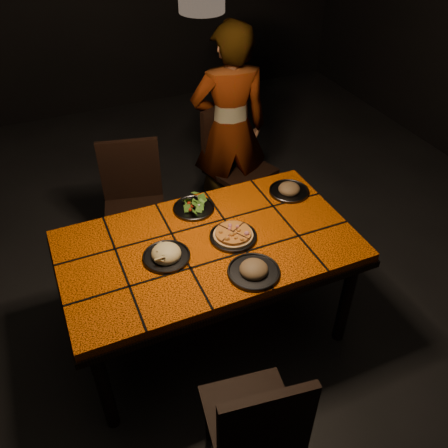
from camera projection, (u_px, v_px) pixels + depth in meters
name	position (u px, v px, depth m)	size (l,w,h in m)	color
room_shell	(205.00, 116.00, 2.11)	(6.04, 7.04, 3.08)	black
dining_table	(209.00, 253.00, 2.64)	(1.62, 0.92, 0.75)	#D95406
chair_near	(257.00, 424.00, 2.04)	(0.45, 0.45, 0.88)	black
chair_far_left	(134.00, 197.00, 3.30)	(0.50, 0.50, 0.91)	black
chair_far_right	(233.00, 157.00, 3.68)	(0.55, 0.55, 0.95)	black
diner	(230.00, 129.00, 3.51)	(0.58, 0.38, 1.58)	brown
plate_pizza	(233.00, 235.00, 2.60)	(0.30, 0.30, 0.04)	#36363B
plate_pasta	(166.00, 255.00, 2.48)	(0.25, 0.25, 0.08)	#36363B
plate_salad	(194.00, 206.00, 2.80)	(0.25, 0.25, 0.07)	#36363B
plate_mushroom_a	(254.00, 270.00, 2.39)	(0.27, 0.27, 0.09)	#36363B
plate_mushroom_b	(289.00, 190.00, 2.94)	(0.25, 0.25, 0.08)	#36363B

